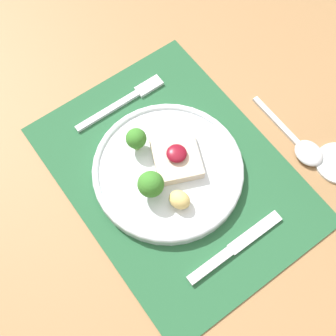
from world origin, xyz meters
TOP-DOWN VIEW (x-y plane):
  - ground_plane at (0.00, 0.00)m, footprint 8.00×8.00m
  - dining_table at (0.00, 0.00)m, footprint 1.55×1.21m
  - placemat at (0.00, 0.00)m, footprint 0.48×0.35m
  - dinner_plate at (-0.01, -0.01)m, footprint 0.26×0.26m
  - fork at (-0.18, 0.01)m, footprint 0.02×0.19m
  - knife at (0.16, -0.01)m, footprint 0.02×0.19m
  - spoon at (0.10, 0.22)m, footprint 0.17×0.05m

SIDE VIEW (x-z plane):
  - ground_plane at x=0.00m, z-range 0.00..0.00m
  - dining_table at x=0.00m, z-range 0.30..1.05m
  - placemat at x=0.00m, z-range 0.75..0.75m
  - knife at x=0.16m, z-range 0.75..0.76m
  - fork at x=-0.18m, z-range 0.75..0.76m
  - spoon at x=0.10m, z-range 0.74..0.76m
  - dinner_plate at x=-0.01m, z-range 0.73..0.80m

